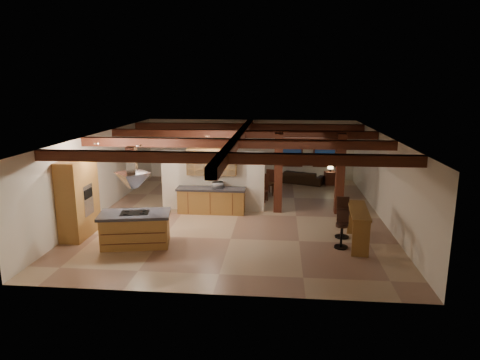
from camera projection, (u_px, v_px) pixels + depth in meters
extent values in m
plane|color=tan|center=(239.00, 214.00, 15.41)|extent=(12.00, 12.00, 0.00)
plane|color=beige|center=(250.00, 149.00, 20.91)|extent=(10.00, 0.00, 10.00)
plane|color=beige|center=(212.00, 233.00, 9.26)|extent=(10.00, 0.00, 10.00)
plane|color=beige|center=(102.00, 173.00, 15.54)|extent=(0.00, 12.00, 12.00)
plane|color=beige|center=(384.00, 178.00, 14.63)|extent=(0.00, 12.00, 12.00)
plane|color=#341D10|center=(238.00, 134.00, 14.77)|extent=(12.00, 12.00, 0.00)
cube|color=#3C130F|center=(223.00, 158.00, 10.91)|extent=(10.00, 0.25, 0.28)
cube|color=#3C130F|center=(234.00, 143.00, 13.53)|extent=(10.00, 0.25, 0.28)
cube|color=#3C130F|center=(242.00, 134.00, 16.06)|extent=(10.00, 0.25, 0.28)
cube|color=#3C130F|center=(247.00, 127.00, 18.68)|extent=(10.00, 0.25, 0.28)
cube|color=#3C130F|center=(238.00, 138.00, 14.80)|extent=(0.28, 12.00, 0.28)
cube|color=#3C130F|center=(278.00, 173.00, 15.45)|extent=(0.30, 0.30, 2.90)
cube|color=#3C130F|center=(340.00, 174.00, 15.25)|extent=(0.30, 0.30, 2.90)
cube|color=#3C130F|center=(310.00, 142.00, 15.09)|extent=(2.50, 0.28, 0.28)
cube|color=beige|center=(213.00, 181.00, 15.74)|extent=(3.80, 0.18, 2.20)
cube|color=olive|center=(78.00, 198.00, 13.04)|extent=(0.64, 1.60, 2.40)
cube|color=silver|center=(88.00, 200.00, 13.03)|extent=(0.06, 0.62, 0.95)
cube|color=black|center=(89.00, 194.00, 12.98)|extent=(0.01, 0.50, 0.28)
cube|color=olive|center=(211.00, 201.00, 15.51)|extent=(2.40, 0.60, 0.86)
cube|color=black|center=(211.00, 189.00, 15.41)|extent=(2.50, 0.66, 0.08)
cube|color=olive|center=(212.00, 162.00, 15.40)|extent=(1.80, 0.34, 0.95)
cube|color=silver|center=(211.00, 163.00, 15.22)|extent=(1.74, 0.02, 0.90)
pyramid|color=silver|center=(133.00, 188.00, 12.11)|extent=(1.10, 1.10, 0.45)
cube|color=silver|center=(132.00, 160.00, 11.93)|extent=(0.26, 0.22, 0.73)
cube|color=#3C130F|center=(291.00, 149.00, 20.66)|extent=(1.10, 0.05, 1.70)
cube|color=black|center=(291.00, 149.00, 20.63)|extent=(0.95, 0.02, 1.55)
cube|color=#3C130F|center=(325.00, 150.00, 20.52)|extent=(1.10, 0.05, 1.70)
cube|color=black|center=(325.00, 150.00, 20.49)|extent=(0.95, 0.02, 1.55)
cube|color=#3C130F|center=(220.00, 144.00, 20.93)|extent=(0.65, 0.04, 0.85)
cube|color=#224F2F|center=(220.00, 144.00, 20.91)|extent=(0.55, 0.01, 0.75)
cylinder|color=silver|center=(139.00, 146.00, 12.29)|extent=(0.16, 0.16, 0.03)
cylinder|color=silver|center=(207.00, 137.00, 14.38)|extent=(0.16, 0.16, 0.03)
cylinder|color=silver|center=(97.00, 144.00, 12.71)|extent=(0.16, 0.16, 0.03)
cube|color=olive|center=(136.00, 231.00, 12.39)|extent=(2.03, 1.28, 0.90)
cube|color=black|center=(135.00, 214.00, 12.28)|extent=(2.18, 1.43, 0.08)
cube|color=black|center=(135.00, 213.00, 12.27)|extent=(0.87, 0.66, 0.02)
imported|color=#402110|center=(253.00, 189.00, 17.86)|extent=(1.88, 1.46, 0.58)
imported|color=black|center=(302.00, 177.00, 20.14)|extent=(2.15, 1.47, 0.59)
imported|color=#B4B3B8|center=(218.00, 185.00, 15.35)|extent=(0.46, 0.37, 0.22)
cube|color=olive|center=(359.00, 210.00, 12.34)|extent=(0.68, 2.07, 0.06)
cube|color=olive|center=(361.00, 239.00, 11.57)|extent=(0.47, 0.14, 1.02)
cube|color=olive|center=(355.00, 218.00, 13.33)|extent=(0.47, 0.14, 1.02)
cube|color=#3C130F|center=(330.00, 178.00, 19.88)|extent=(0.53, 0.53, 0.61)
cylinder|color=black|center=(330.00, 170.00, 19.80)|extent=(0.06, 0.06, 0.16)
cone|color=#FFE499|center=(330.00, 167.00, 19.76)|extent=(0.28, 0.28, 0.18)
cylinder|color=black|center=(342.00, 224.00, 12.19)|extent=(0.35, 0.35, 0.07)
cube|color=black|center=(343.00, 215.00, 12.29)|extent=(0.33, 0.09, 0.39)
cylinder|color=black|center=(341.00, 236.00, 12.27)|extent=(0.06, 0.06, 0.68)
cylinder|color=black|center=(341.00, 247.00, 12.34)|extent=(0.39, 0.39, 0.03)
cylinder|color=black|center=(342.00, 226.00, 12.13)|extent=(0.34, 0.34, 0.07)
cube|color=black|center=(343.00, 217.00, 12.23)|extent=(0.32, 0.14, 0.38)
cylinder|color=black|center=(341.00, 237.00, 12.21)|extent=(0.06, 0.06, 0.66)
cylinder|color=black|center=(341.00, 247.00, 12.28)|extent=(0.38, 0.38, 0.03)
cylinder|color=black|center=(343.00, 213.00, 12.96)|extent=(0.39, 0.39, 0.08)
cube|color=black|center=(343.00, 203.00, 13.08)|extent=(0.37, 0.06, 0.43)
cylinder|color=black|center=(342.00, 225.00, 13.04)|extent=(0.06, 0.06, 0.76)
cylinder|color=black|center=(342.00, 237.00, 13.12)|extent=(0.43, 0.43, 0.03)
cube|color=#3C130F|center=(233.00, 188.00, 17.48)|extent=(0.48, 0.48, 0.06)
cube|color=#3C130F|center=(234.00, 179.00, 17.58)|extent=(0.38, 0.15, 0.69)
cylinder|color=#3C130F|center=(228.00, 194.00, 17.44)|extent=(0.05, 0.05, 0.39)
cylinder|color=#3C130F|center=(235.00, 195.00, 17.33)|extent=(0.05, 0.05, 0.39)
cylinder|color=#3C130F|center=(230.00, 192.00, 17.73)|extent=(0.05, 0.05, 0.39)
cylinder|color=#3C130F|center=(237.00, 193.00, 17.62)|extent=(0.05, 0.05, 0.39)
cube|color=#3C130F|center=(244.00, 182.00, 18.65)|extent=(0.48, 0.48, 0.06)
cube|color=#3C130F|center=(242.00, 175.00, 18.40)|extent=(0.38, 0.15, 0.69)
cylinder|color=#3C130F|center=(248.00, 186.00, 18.79)|extent=(0.05, 0.05, 0.39)
cylinder|color=#3C130F|center=(242.00, 186.00, 18.90)|extent=(0.05, 0.05, 0.39)
cylinder|color=#3C130F|center=(246.00, 188.00, 18.50)|extent=(0.05, 0.05, 0.39)
cylinder|color=#3C130F|center=(239.00, 187.00, 18.61)|extent=(0.05, 0.05, 0.39)
cube|color=#3C130F|center=(262.00, 191.00, 17.02)|extent=(0.48, 0.48, 0.06)
cube|color=#3C130F|center=(264.00, 182.00, 17.12)|extent=(0.38, 0.15, 0.69)
cylinder|color=#3C130F|center=(257.00, 197.00, 16.99)|extent=(0.05, 0.05, 0.39)
cylinder|color=#3C130F|center=(265.00, 198.00, 16.88)|extent=(0.05, 0.05, 0.39)
cylinder|color=#3C130F|center=(260.00, 195.00, 17.27)|extent=(0.05, 0.05, 0.39)
cylinder|color=#3C130F|center=(267.00, 196.00, 17.16)|extent=(0.05, 0.05, 0.39)
cube|color=#3C130F|center=(272.00, 184.00, 18.19)|extent=(0.48, 0.48, 0.06)
cube|color=#3C130F|center=(271.00, 177.00, 17.94)|extent=(0.38, 0.15, 0.69)
cylinder|color=#3C130F|center=(276.00, 189.00, 18.33)|extent=(0.05, 0.05, 0.39)
cylinder|color=#3C130F|center=(269.00, 188.00, 18.44)|extent=(0.05, 0.05, 0.39)
cylinder|color=#3C130F|center=(274.00, 191.00, 18.05)|extent=(0.05, 0.05, 0.39)
cylinder|color=#3C130F|center=(267.00, 190.00, 18.16)|extent=(0.05, 0.05, 0.39)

